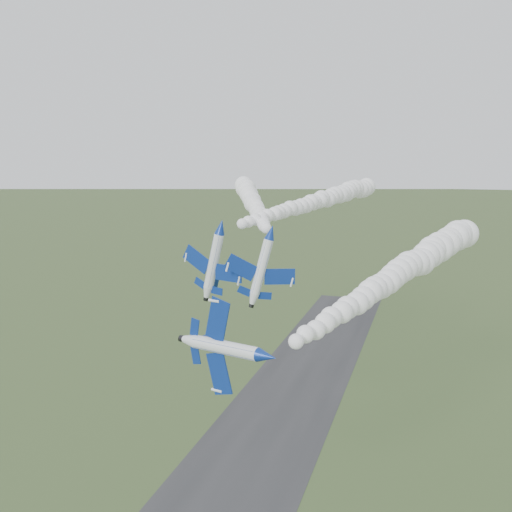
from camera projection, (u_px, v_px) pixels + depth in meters
The scene contains 7 objects.
runway at pixel (251, 458), 107.12m from camera, with size 24.00×260.00×0.04m, color #2A2A2C.
jet_lead at pixel (267, 357), 60.10m from camera, with size 6.60×13.17×11.10m.
smoke_trail_jet_lead at pixel (402, 271), 90.34m from camera, with size 5.78×70.30×5.78m, color white, non-canonical shape.
jet_pair_left at pixel (220, 227), 90.98m from camera, with size 11.69×14.09×4.30m.
smoke_trail_jet_pair_left at pixel (316, 201), 120.45m from camera, with size 4.55×62.71×4.55m, color white, non-canonical shape.
jet_pair_right at pixel (271, 232), 88.72m from camera, with size 10.98×12.99×4.11m.
smoke_trail_jet_pair_right at pixel (253, 202), 121.72m from camera, with size 4.73×60.64×4.73m, color white, non-canonical shape.
Camera 1 is at (30.66, -64.14, 55.82)m, focal length 40.00 mm.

